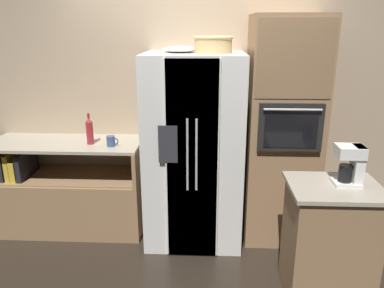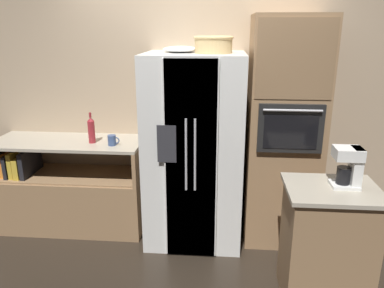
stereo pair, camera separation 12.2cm
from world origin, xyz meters
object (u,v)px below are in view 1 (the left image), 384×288
Objects in this scene: fruit_bowl at (180,49)px; mug at (111,141)px; refrigerator at (194,150)px; coffee_maker at (352,164)px; bottle_tall at (90,131)px; wicker_basket at (213,44)px; wall_oven at (282,132)px.

fruit_bowl is 2.77× the size of mug.
coffee_maker is (1.16, -0.81, 0.19)m from refrigerator.
refrigerator is 1.02m from bottle_tall.
mug is at bearing 179.04° from wicker_basket.
refrigerator is at bearing 168.65° from wicker_basket.
bottle_tall is at bearing 177.22° from refrigerator.
wall_oven is 1.63m from mug.
coffee_maker is at bearing -33.90° from fruit_bowl.
bottle_tall is 2.65× the size of mug.
wall_oven is at bearing 110.13° from coffee_maker.
wall_oven reaches higher than bottle_tall.
refrigerator is 0.99m from wicker_basket.
refrigerator is 5.74× the size of fruit_bowl.
wall_oven is 6.22× the size of wicker_basket.
wicker_basket is at bearing -11.35° from refrigerator.
mug is (-0.95, 0.02, -0.89)m from wicker_basket.
refrigerator is 0.79m from mug.
mug is at bearing -173.56° from fruit_bowl.
refrigerator is at bearing -23.52° from fruit_bowl.
mug is at bearing 157.82° from coffee_maker.
refrigerator is at bearing -174.61° from wall_oven.
fruit_bowl is 1.08× the size of coffee_maker.
coffee_maker is (2.17, -0.86, 0.02)m from bottle_tall.
coffee_maker is (1.95, -0.79, 0.10)m from mug.
bottle_tall is 2.33m from coffee_maker.
wall_oven is at bearing 5.39° from refrigerator.
bottle_tall is 1.03× the size of coffee_maker.
fruit_bowl is at bearing 163.12° from wicker_basket.
bottle_tall is (-0.88, -0.01, -0.77)m from fruit_bowl.
fruit_bowl is 1.07m from mug.
wall_oven is 18.76× the size of mug.
wall_oven is 7.30× the size of coffee_maker.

